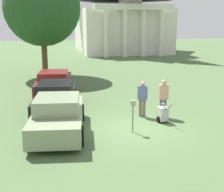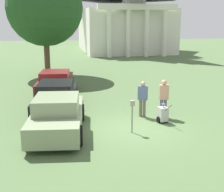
# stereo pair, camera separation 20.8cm
# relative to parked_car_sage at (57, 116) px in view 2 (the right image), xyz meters

# --- Properties ---
(ground_plane) EXTENTS (120.00, 120.00, 0.00)m
(ground_plane) POSITION_rel_parked_car_sage_xyz_m (2.97, -0.11, -0.70)
(ground_plane) COLOR #4C663D
(parked_car_sage) EXTENTS (2.43, 4.84, 1.50)m
(parked_car_sage) POSITION_rel_parked_car_sage_xyz_m (0.00, 0.00, 0.00)
(parked_car_sage) COLOR gray
(parked_car_sage) RESTS_ON ground_plane
(parked_car_black) EXTENTS (2.38, 5.13, 1.48)m
(parked_car_black) POSITION_rel_parked_car_sage_xyz_m (-0.00, 3.00, -0.01)
(parked_car_black) COLOR black
(parked_car_black) RESTS_ON ground_plane
(parked_car_maroon) EXTENTS (2.40, 4.93, 1.43)m
(parked_car_maroon) POSITION_rel_parked_car_sage_xyz_m (0.00, 6.70, -0.02)
(parked_car_maroon) COLOR maroon
(parked_car_maroon) RESTS_ON ground_plane
(parking_meter) EXTENTS (0.18, 0.09, 1.32)m
(parking_meter) POSITION_rel_parked_car_sage_xyz_m (2.89, -0.56, 0.23)
(parking_meter) COLOR slate
(parking_meter) RESTS_ON ground_plane
(person_worker) EXTENTS (0.47, 0.39, 1.66)m
(person_worker) POSITION_rel_parked_car_sage_xyz_m (3.89, 1.43, 0.24)
(person_worker) COLOR #665B4C
(person_worker) RESTS_ON ground_plane
(person_supervisor) EXTENTS (0.45, 0.28, 1.76)m
(person_supervisor) POSITION_rel_parked_car_sage_xyz_m (4.79, 1.13, 0.31)
(person_supervisor) COLOR #515670
(person_supervisor) RESTS_ON ground_plane
(equipment_cart) EXTENTS (0.50, 1.00, 1.00)m
(equipment_cart) POSITION_rel_parked_car_sage_xyz_m (4.52, 0.41, -0.31)
(equipment_cart) COLOR #B2B2AD
(equipment_cart) RESTS_ON ground_plane
(church) EXTENTS (11.67, 17.02, 21.35)m
(church) POSITION_rel_parked_car_sage_xyz_m (10.05, 33.26, 4.50)
(church) COLOR silver
(church) RESTS_ON ground_plane
(shade_tree) EXTENTS (5.82, 5.82, 8.20)m
(shade_tree) POSITION_rel_parked_car_sage_xyz_m (-0.54, 13.19, 4.58)
(shade_tree) COLOR brown
(shade_tree) RESTS_ON ground_plane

